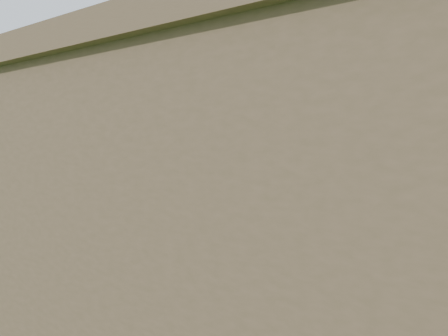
{
  "coord_description": "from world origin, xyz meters",
  "views": [
    {
      "loc": [
        12.29,
        -9.24,
        5.68
      ],
      "look_at": [
        1.11,
        8.0,
        4.96
      ],
      "focal_mm": 32.0,
      "sensor_mm": 36.0,
      "label": 1
    }
  ],
  "objects": [
    {
      "name": "ground",
      "position": [
        0.0,
        0.0,
        0.0
      ],
      "size": [
        160.0,
        160.0,
        0.0
      ],
      "primitive_type": "plane",
      "color": "#276221",
      "rests_on": "ground"
    },
    {
      "name": "sand_beach",
      "position": [
        0.0,
        22.0,
        0.0
      ],
      "size": [
        72.0,
        20.0,
        0.02
      ],
      "primitive_type": "cube",
      "color": "tan",
      "rests_on": "ground"
    },
    {
      "name": "picnic_table",
      "position": [
        5.28,
        4.72,
        0.4
      ],
      "size": [
        2.28,
        2.0,
        0.8
      ],
      "primitive_type": null,
      "rotation": [
        0.0,
        0.0,
        -0.35
      ],
      "color": "#4E3B2D",
      "rests_on": "ground"
    },
    {
      "name": "kite_red",
      "position": [
        3.04,
        14.76,
        15.29
      ],
      "size": [
        1.45,
        1.78,
        2.22
      ],
      "primitive_type": null,
      "rotation": [
        0.44,
        0.0,
        0.36
      ],
      "color": "#D3254F"
    },
    {
      "name": "ocean",
      "position": [
        0.0,
        66.0,
        0.0
      ],
      "size": [
        160.0,
        68.0,
        0.02
      ],
      "primitive_type": "cube",
      "color": "slate",
      "rests_on": "ground"
    },
    {
      "name": "octopus_kite",
      "position": [
        -1.73,
        15.84,
        13.33
      ],
      "size": [
        3.62,
        3.1,
        6.29
      ],
      "primitive_type": null,
      "rotation": [
        0.0,
        0.0,
        0.36
      ],
      "color": "red"
    },
    {
      "name": "chainlink_fence",
      "position": [
        0.0,
        6.0,
        0.55
      ],
      "size": [
        36.2,
        0.2,
        1.25
      ],
      "primitive_type": null,
      "color": "#483328",
      "rests_on": "ground"
    }
  ]
}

